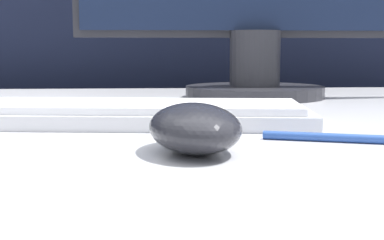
% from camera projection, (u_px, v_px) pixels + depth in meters
% --- Properties ---
extents(partition_panel, '(5.00, 0.03, 1.21)m').
position_uv_depth(partition_panel, '(153.00, 125.00, 1.30)').
color(partition_panel, black).
rests_on(partition_panel, ground_plane).
extents(computer_mouse_near, '(0.09, 0.12, 0.04)m').
position_uv_depth(computer_mouse_near, '(195.00, 128.00, 0.43)').
color(computer_mouse_near, '#232328').
rests_on(computer_mouse_near, desk).
extents(keyboard, '(0.46, 0.19, 0.02)m').
position_uv_depth(keyboard, '(109.00, 113.00, 0.60)').
color(keyboard, silver).
rests_on(keyboard, desk).
extents(pen, '(0.14, 0.05, 0.01)m').
position_uv_depth(pen, '(347.00, 138.00, 0.48)').
color(pen, '#284C9E').
rests_on(pen, desk).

